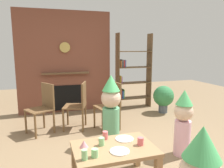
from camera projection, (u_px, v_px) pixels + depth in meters
name	position (u px, v px, depth m)	size (l,w,h in m)	color
ground_plane	(110.00, 159.00, 2.99)	(12.00, 12.00, 0.00)	#846B4C
brick_fireplace_feature	(65.00, 62.00, 5.13)	(2.20, 0.28, 2.40)	brown
bookshelf	(131.00, 74.00, 5.49)	(0.90, 0.28, 1.90)	brown
coffee_table	(114.00, 153.00, 2.41)	(0.91, 0.63, 0.45)	#9E7A51
paper_cup_near_left	(84.00, 155.00, 2.11)	(0.06, 0.06, 0.11)	#8CD18C
paper_cup_near_right	(102.00, 142.00, 2.42)	(0.07, 0.07, 0.09)	#8CD18C
paper_cup_center	(141.00, 141.00, 2.43)	(0.07, 0.07, 0.09)	#E5666B
paper_cup_far_left	(105.00, 135.00, 2.59)	(0.06, 0.06, 0.10)	#E5666B
paper_cup_far_right	(95.00, 153.00, 2.17)	(0.07, 0.07, 0.09)	#8CD18C
paper_plate_front	(120.00, 151.00, 2.28)	(0.21, 0.21, 0.01)	white
paper_plate_rear	(124.00, 139.00, 2.59)	(0.22, 0.22, 0.01)	white
birthday_cake_slice	(84.00, 144.00, 2.38)	(0.10, 0.10, 0.08)	pink
child_in_pink	(183.00, 121.00, 3.05)	(0.27, 0.27, 0.96)	#EAB2C6
child_by_the_chairs	(111.00, 108.00, 3.39)	(0.31, 0.31, 1.13)	#66B27F
dining_chair_left	(44.00, 105.00, 3.90)	(0.54, 0.54, 0.90)	brown
dining_chair_middle	(79.00, 103.00, 4.07)	(0.51, 0.51, 0.90)	brown
dining_chair_right	(111.00, 103.00, 4.08)	(0.47, 0.47, 0.90)	brown
potted_plant_tall	(163.00, 97.00, 5.11)	(0.49, 0.49, 0.65)	#4C5660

